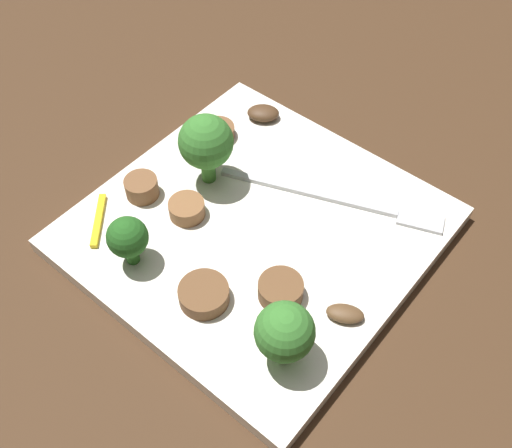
{
  "coord_description": "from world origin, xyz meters",
  "views": [
    {
      "loc": [
        0.18,
        -0.22,
        0.37
      ],
      "look_at": [
        0.0,
        0.0,
        0.01
      ],
      "focal_mm": 42.16,
      "sensor_mm": 36.0,
      "label": 1
    }
  ],
  "objects": [
    {
      "name": "sausage_slice_0",
      "position": [
        0.02,
        -0.07,
        0.02
      ],
      "size": [
        0.04,
        0.04,
        0.01
      ],
      "primitive_type": "cylinder",
      "rotation": [
        0.0,
        0.0,
        1.76
      ],
      "color": "brown",
      "rests_on": "plate"
    },
    {
      "name": "plate",
      "position": [
        0.0,
        0.0,
        0.01
      ],
      "size": [
        0.24,
        0.24,
        0.01
      ],
      "primitive_type": "cube",
      "color": "white",
      "rests_on": "ground_plane"
    },
    {
      "name": "sausage_slice_4",
      "position": [
        -0.05,
        -0.03,
        0.02
      ],
      "size": [
        0.03,
        0.03,
        0.01
      ],
      "primitive_type": "cylinder",
      "rotation": [
        0.0,
        0.0,
        1.31
      ],
      "color": "brown",
      "rests_on": "plate"
    },
    {
      "name": "pepper_strip_0",
      "position": [
        -0.09,
        -0.08,
        0.02
      ],
      "size": [
        0.04,
        0.04,
        0.0
      ],
      "primitive_type": "cube",
      "rotation": [
        0.0,
        0.0,
        2.28
      ],
      "color": "yellow",
      "rests_on": "plate"
    },
    {
      "name": "sausage_slice_2",
      "position": [
        -0.09,
        0.05,
        0.02
      ],
      "size": [
        0.04,
        0.04,
        0.01
      ],
      "primitive_type": "cylinder",
      "rotation": [
        0.0,
        0.0,
        0.35
      ],
      "color": "brown",
      "rests_on": "plate"
    },
    {
      "name": "sausage_slice_3",
      "position": [
        -0.09,
        -0.03,
        0.02
      ],
      "size": [
        0.03,
        0.03,
        0.02
      ],
      "primitive_type": "cylinder",
      "rotation": [
        0.0,
        0.0,
        0.3
      ],
      "color": "brown",
      "rests_on": "plate"
    },
    {
      "name": "mushroom_2",
      "position": [
        0.1,
        -0.02,
        0.02
      ],
      "size": [
        0.03,
        0.03,
        0.01
      ],
      "primitive_type": "ellipsoid",
      "rotation": [
        0.0,
        0.0,
        3.64
      ],
      "color": "brown",
      "rests_on": "plate"
    },
    {
      "name": "broccoli_floret_2",
      "position": [
        0.08,
        -0.07,
        0.05
      ],
      "size": [
        0.04,
        0.04,
        0.05
      ],
      "color": "#408630",
      "rests_on": "plate"
    },
    {
      "name": "sausage_slice_1",
      "position": [
        0.05,
        -0.04,
        0.02
      ],
      "size": [
        0.04,
        0.04,
        0.01
      ],
      "primitive_type": "cylinder",
      "rotation": [
        0.0,
        0.0,
        1.89
      ],
      "color": "brown",
      "rests_on": "plate"
    },
    {
      "name": "mushroom_0",
      "position": [
        -0.07,
        0.1,
        0.02
      ],
      "size": [
        0.04,
        0.03,
        0.01
      ],
      "primitive_type": "ellipsoid",
      "rotation": [
        0.0,
        0.0,
        0.61
      ],
      "color": "#4C331E",
      "rests_on": "plate"
    },
    {
      "name": "fork",
      "position": [
        0.04,
        0.06,
        0.02
      ],
      "size": [
        0.17,
        0.08,
        0.0
      ],
      "rotation": [
        0.0,
        0.0,
        0.37
      ],
      "color": "silver",
      "rests_on": "plate"
    },
    {
      "name": "ground_plane",
      "position": [
        0.0,
        0.0,
        0.0
      ],
      "size": [
        1.4,
        1.4,
        0.0
      ],
      "primitive_type": "plane",
      "color": "#422B19"
    },
    {
      "name": "broccoli_floret_1",
      "position": [
        -0.05,
        -0.08,
        0.04
      ],
      "size": [
        0.03,
        0.03,
        0.04
      ],
      "color": "#296420",
      "rests_on": "plate"
    },
    {
      "name": "broccoli_floret_0",
      "position": [
        -0.06,
        0.01,
        0.05
      ],
      "size": [
        0.04,
        0.04,
        0.06
      ],
      "color": "#408630",
      "rests_on": "plate"
    }
  ]
}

